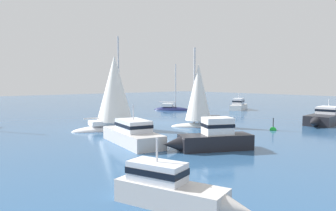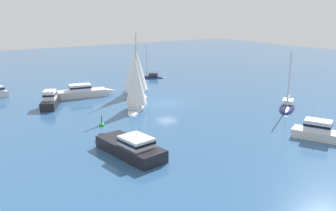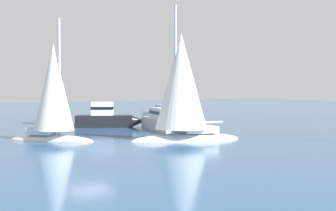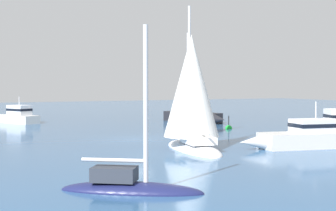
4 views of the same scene
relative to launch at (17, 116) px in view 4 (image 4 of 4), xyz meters
name	(u,v)px [view 4 (image 4 of 4)]	position (x,y,z in m)	size (l,w,h in m)	color
ground_plane	(133,139)	(-19.75, -4.55, -0.74)	(160.00, 160.00, 0.00)	#2D5684
launch	(17,116)	(0.00, 0.00, 0.00)	(6.25, 3.84, 2.74)	silver
cabin_cruiser	(309,136)	(-29.28, -12.49, -0.01)	(3.41, 8.48, 2.91)	silver
yacht	(189,98)	(-19.11, -9.57, 2.20)	(5.39, 5.06, 8.35)	silver
launch_1	(193,115)	(-7.01, -16.89, -0.02)	(8.83, 3.53, 2.67)	black
sailboat	(130,187)	(-36.25, 2.71, -0.56)	(4.42, 5.27, 6.58)	#191E4C
sloop	(192,98)	(-26.54, -5.54, 2.45)	(7.87, 3.98, 9.34)	white
channel_buoy	(229,128)	(-15.44, -15.77, -0.72)	(0.63, 0.63, 1.48)	green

